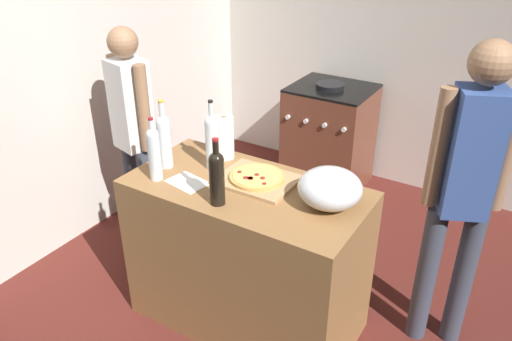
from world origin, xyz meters
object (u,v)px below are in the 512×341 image
wine_bottle_dark (154,152)px  stove (329,137)px  mixing_bowl (330,188)px  wine_bottle_clear (217,176)px  person_in_red (465,186)px  wine_bottle_green (164,139)px  person_in_stripes (134,130)px  pizza (257,177)px  paper_towel_roll (224,137)px  wine_bottle_amber (212,139)px

wine_bottle_dark → stove: size_ratio=0.38×
mixing_bowl → wine_bottle_clear: bearing=-150.4°
person_in_red → mixing_bowl: bearing=-144.5°
wine_bottle_green → person_in_stripes: person_in_stripes is taller
person_in_stripes → pizza: bearing=-9.9°
wine_bottle_dark → wine_bottle_clear: (0.42, -0.03, -0.01)m
person_in_stripes → wine_bottle_clear: bearing=-24.8°
pizza → wine_bottle_clear: wine_bottle_clear is taller
wine_bottle_clear → person_in_red: person_in_red is taller
mixing_bowl → wine_bottle_clear: wine_bottle_clear is taller
wine_bottle_dark → wine_bottle_clear: 0.42m
wine_bottle_dark → wine_bottle_clear: wine_bottle_dark is taller
stove → person_in_red: 1.92m
pizza → wine_bottle_green: size_ratio=0.75×
stove → paper_towel_roll: bearing=-89.7°
paper_towel_roll → person_in_stripes: person_in_stripes is taller
wine_bottle_amber → wine_bottle_dark: bearing=-124.5°
paper_towel_roll → person_in_red: bearing=9.7°
pizza → mixing_bowl: bearing=-2.0°
pizza → wine_bottle_clear: bearing=-100.4°
wine_bottle_clear → wine_bottle_green: bearing=160.2°
pizza → wine_bottle_clear: size_ratio=0.84×
mixing_bowl → wine_bottle_amber: size_ratio=0.79×
mixing_bowl → paper_towel_roll: size_ratio=1.23×
person_in_stripes → person_in_red: 2.04m
pizza → wine_bottle_amber: (-0.29, 0.01, 0.14)m
paper_towel_roll → wine_bottle_green: size_ratio=0.65×
person_in_red → person_in_stripes: bearing=-174.8°
paper_towel_roll → person_in_stripes: 0.77m
paper_towel_roll → stove: size_ratio=0.27×
mixing_bowl → wine_bottle_amber: 0.72m
wine_bottle_amber → person_in_red: size_ratio=0.23×
stove → person_in_stripes: 1.74m
mixing_bowl → stove: bearing=113.4°
wine_bottle_green → person_in_stripes: (-0.54, 0.30, -0.18)m
mixing_bowl → wine_bottle_green: bearing=-174.1°
paper_towel_roll → wine_bottle_green: wine_bottle_green is taller
wine_bottle_dark → wine_bottle_green: wine_bottle_green is taller
person_in_stripes → stove: bearing=63.8°
wine_bottle_clear → person_in_stripes: bearing=155.2°
wine_bottle_green → wine_bottle_amber: 0.26m
pizza → wine_bottle_amber: 0.33m
paper_towel_roll → wine_bottle_dark: (-0.16, -0.40, 0.03)m
wine_bottle_clear → wine_bottle_amber: size_ratio=0.88×
pizza → mixing_bowl: mixing_bowl is taller
wine_bottle_amber → mixing_bowl: bearing=-2.2°
paper_towel_roll → wine_bottle_dark: 0.44m
person_in_red → wine_bottle_clear: bearing=-147.2°
mixing_bowl → wine_bottle_green: (-0.94, -0.10, 0.07)m
wine_bottle_dark → wine_bottle_amber: wine_bottle_amber is taller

